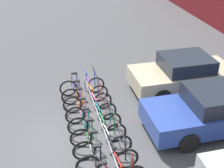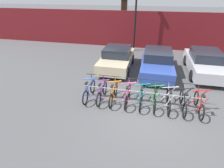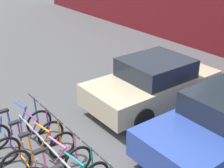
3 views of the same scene
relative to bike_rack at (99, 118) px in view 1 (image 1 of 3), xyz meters
name	(u,v)px [view 1 (image 1 of 3)]	position (x,y,z in m)	size (l,w,h in m)	color
ground_plane	(80,140)	(0.28, -0.68, -0.50)	(120.00, 120.00, 0.00)	#4C4C4F
bike_rack	(99,118)	(0.00, 0.00, 0.00)	(5.33, 0.04, 0.57)	gray
bicycle_blue	(82,86)	(-2.39, -0.15, -0.12)	(0.68, 1.71, 1.05)	black
bicycle_purple	(85,94)	(-1.78, -0.15, -0.12)	(0.68, 1.71, 1.05)	black
bicycle_orange	(88,102)	(-1.23, -0.15, -0.12)	(0.68, 1.71, 1.05)	black
bicycle_pink	(91,112)	(-0.58, -0.15, -0.12)	(0.68, 1.71, 1.05)	black
bicycle_teal	(95,123)	(0.03, -0.15, -0.12)	(0.68, 1.71, 1.05)	black
bicycle_green	(99,134)	(0.61, -0.15, -0.12)	(0.68, 1.71, 1.05)	black
bicycle_silver	(103,146)	(1.18, -0.15, -0.12)	(0.68, 1.71, 1.05)	black
bicycle_black	(108,161)	(1.77, -0.15, -0.12)	(0.68, 1.71, 1.05)	black
car_beige	(183,74)	(-1.84, 3.66, 0.19)	(1.91, 3.91, 1.40)	#C1B28E
car_blue	(217,109)	(0.68, 3.62, 0.19)	(1.91, 4.49, 1.40)	#2D479E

